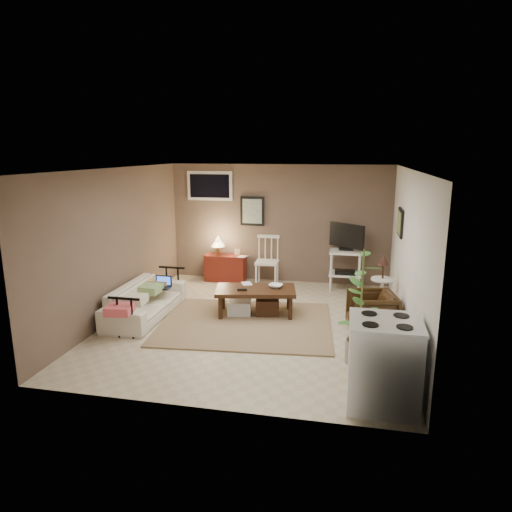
% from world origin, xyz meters
% --- Properties ---
extents(floor, '(5.00, 5.00, 0.00)m').
position_xyz_m(floor, '(0.00, 0.00, 0.00)').
color(floor, '#C1B293').
rests_on(floor, ground).
extents(art_back, '(0.50, 0.03, 0.60)m').
position_xyz_m(art_back, '(-0.55, 2.48, 1.45)').
color(art_back, black).
extents(art_right, '(0.03, 0.60, 0.45)m').
position_xyz_m(art_right, '(2.23, 1.05, 1.52)').
color(art_right, black).
extents(window, '(0.96, 0.03, 0.60)m').
position_xyz_m(window, '(-1.45, 2.48, 1.95)').
color(window, silver).
extents(rug, '(2.83, 2.35, 0.03)m').
position_xyz_m(rug, '(-0.11, -0.06, 0.01)').
color(rug, '#8A6950').
rests_on(rug, floor).
extents(coffee_table, '(1.39, 0.89, 0.49)m').
position_xyz_m(coffee_table, '(-0.05, 0.35, 0.27)').
color(coffee_table, '#371B0F').
rests_on(coffee_table, floor).
extents(sofa, '(0.54, 1.85, 0.72)m').
position_xyz_m(sofa, '(-1.80, -0.05, 0.36)').
color(sofa, '#F0E1CF').
rests_on(sofa, floor).
extents(sofa_pillows, '(0.35, 1.76, 0.12)m').
position_xyz_m(sofa_pillows, '(-1.76, -0.26, 0.44)').
color(sofa_pillows, beige).
rests_on(sofa_pillows, sofa).
extents(sofa_end_rails, '(0.50, 1.85, 0.62)m').
position_xyz_m(sofa_end_rails, '(-1.69, -0.05, 0.31)').
color(sofa_end_rails, black).
rests_on(sofa_end_rails, floor).
extents(laptop, '(0.28, 0.21, 0.19)m').
position_xyz_m(laptop, '(-1.62, 0.27, 0.47)').
color(laptop, black).
rests_on(laptop, sofa).
extents(red_console, '(0.83, 0.37, 0.96)m').
position_xyz_m(red_console, '(-1.09, 2.25, 0.33)').
color(red_console, maroon).
rests_on(red_console, floor).
extents(spindle_chair, '(0.47, 0.47, 0.99)m').
position_xyz_m(spindle_chair, '(-0.18, 2.15, 0.47)').
color(spindle_chair, silver).
rests_on(spindle_chair, floor).
extents(tv_stand, '(0.67, 0.50, 1.30)m').
position_xyz_m(tv_stand, '(1.37, 2.14, 0.69)').
color(tv_stand, silver).
rests_on(tv_stand, floor).
extents(side_table, '(0.37, 0.37, 1.00)m').
position_xyz_m(side_table, '(1.99, 0.88, 0.62)').
color(side_table, silver).
rests_on(side_table, floor).
extents(armchair, '(0.74, 0.77, 0.68)m').
position_xyz_m(armchair, '(1.80, 0.02, 0.34)').
color(armchair, '#31210D').
rests_on(armchair, floor).
extents(potted_plant, '(0.38, 0.38, 1.51)m').
position_xyz_m(potted_plant, '(1.60, -1.08, 0.81)').
color(potted_plant, gray).
rests_on(potted_plant, floor).
extents(stove, '(0.74, 0.69, 0.97)m').
position_xyz_m(stove, '(1.83, -2.04, 0.48)').
color(stove, white).
rests_on(stove, floor).
extents(bowl, '(0.23, 0.09, 0.23)m').
position_xyz_m(bowl, '(0.27, 0.47, 0.57)').
color(bowl, '#371B0F').
rests_on(bowl, coffee_table).
extents(book_table, '(0.15, 0.08, 0.22)m').
position_xyz_m(book_table, '(-0.31, 0.52, 0.57)').
color(book_table, '#371B0F').
rests_on(book_table, coffee_table).
extents(book_console, '(0.17, 0.06, 0.22)m').
position_xyz_m(book_console, '(-0.76, 2.15, 0.66)').
color(book_console, '#371B0F').
rests_on(book_console, red_console).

